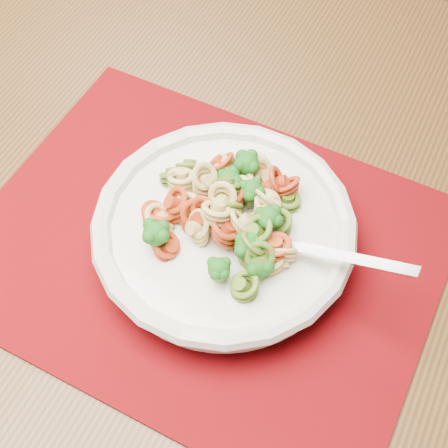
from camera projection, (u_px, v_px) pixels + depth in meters
The scene contains 5 objects.
dining_table at pixel (221, 255), 0.75m from camera, with size 1.47×1.07×0.77m.
placemat at pixel (204, 249), 0.63m from camera, with size 0.45×0.35×0.00m, color #620404.
pasta_bowl at pixel (224, 230), 0.60m from camera, with size 0.26×0.26×0.05m.
pasta_broccoli_heap at pixel (224, 221), 0.59m from camera, with size 0.22×0.22×0.06m, color tan, non-canonical shape.
fork at pixel (274, 242), 0.58m from camera, with size 0.19×0.02×0.01m, color silver, non-canonical shape.
Camera 1 is at (0.55, -0.42, 1.31)m, focal length 50.00 mm.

